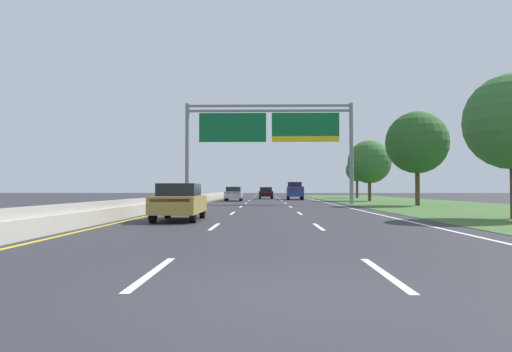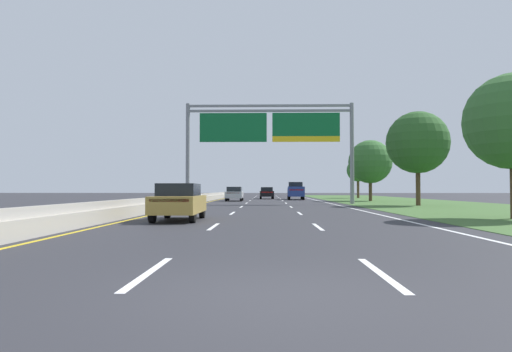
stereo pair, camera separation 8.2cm
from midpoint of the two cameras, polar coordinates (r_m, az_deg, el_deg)
ground_plane at (r=40.91m, az=1.33°, el=-3.48°), size 220.00×220.00×0.00m
lane_striping at (r=40.46m, az=1.33°, el=-3.50°), size 11.96×106.00×0.01m
grass_verge_right at (r=43.23m, az=20.19°, el=-3.27°), size 14.00×110.00×0.02m
median_barrier_concrete at (r=41.43m, az=-7.85°, el=-2.95°), size 0.60×110.00×0.85m
overhead_sign_gantry at (r=41.36m, az=1.74°, el=5.47°), size 15.06×0.42×9.03m
pickup_truck_blue at (r=57.81m, az=4.97°, el=-1.86°), size 2.15×5.46×2.20m
car_silver_left_lane_sedan at (r=51.15m, az=-2.63°, el=-2.19°), size 1.82×4.40×1.57m
car_gold_left_lane_sedan at (r=19.96m, az=-9.37°, el=-3.09°), size 1.88×4.43×1.57m
car_black_centre_lane_sedan at (r=62.00m, az=1.36°, el=-2.09°), size 1.95×4.45×1.57m
roadside_tree_mid at (r=39.13m, az=19.42°, el=3.93°), size 4.96×4.96×7.54m
roadside_tree_far at (r=51.97m, az=13.99°, el=1.72°), size 4.75×4.75×6.69m
roadside_tree_distant at (r=68.02m, az=12.53°, el=0.68°), size 3.25×3.25×5.66m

